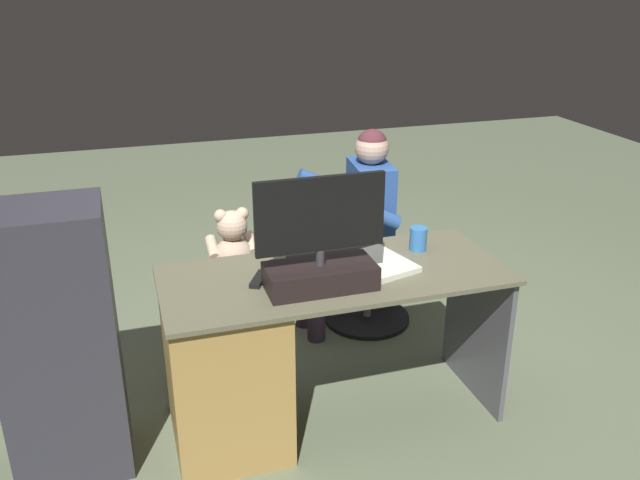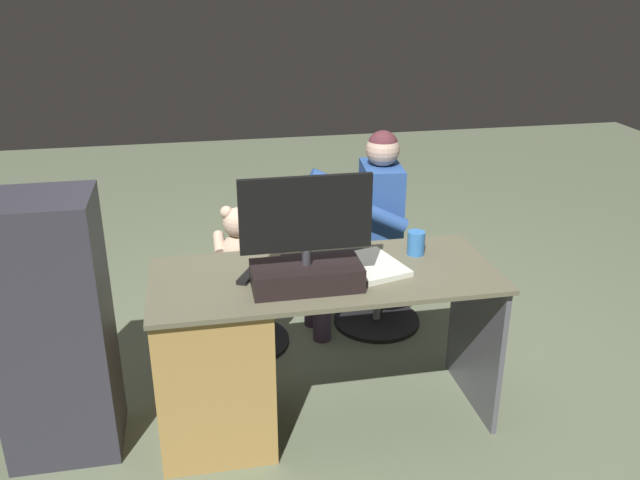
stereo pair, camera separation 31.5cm
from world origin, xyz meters
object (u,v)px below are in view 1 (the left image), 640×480
(cup, at_px, (418,239))
(tv_remote, at_px, (259,279))
(keyboard, at_px, (337,258))
(teddy_bear, at_px, (233,245))
(person, at_px, (356,216))
(desk, at_px, (246,357))
(monitor, at_px, (320,257))
(computer_mouse, at_px, (274,265))
(visitor_chair, at_px, (368,281))
(office_chair_teddy, at_px, (236,308))

(cup, bearing_deg, tv_remote, 7.73)
(keyboard, height_order, teddy_bear, teddy_bear)
(person, bearing_deg, desk, 45.14)
(teddy_bear, bearing_deg, monitor, 104.25)
(computer_mouse, xyz_separation_m, tv_remote, (0.09, 0.10, -0.01))
(monitor, xyz_separation_m, person, (-0.48, -0.89, -0.20))
(desk, height_order, visitor_chair, desk)
(desk, relative_size, teddy_bear, 4.02)
(cup, height_order, teddy_bear, cup)
(desk, distance_m, office_chair_teddy, 0.73)
(teddy_bear, bearing_deg, keyboard, 120.70)
(desk, distance_m, computer_mouse, 0.41)
(computer_mouse, relative_size, tv_remote, 0.64)
(monitor, xyz_separation_m, keyboard, (-0.15, -0.23, -0.12))
(desk, relative_size, keyboard, 3.47)
(desk, height_order, teddy_bear, teddy_bear)
(office_chair_teddy, bearing_deg, person, -173.80)
(monitor, bearing_deg, visitor_chair, -122.20)
(visitor_chair, bearing_deg, person, 6.20)
(person, bearing_deg, keyboard, 62.96)
(computer_mouse, xyz_separation_m, visitor_chair, (-0.70, -0.67, -0.49))
(computer_mouse, distance_m, teddy_bear, 0.62)
(cup, bearing_deg, office_chair_teddy, -38.01)
(computer_mouse, distance_m, visitor_chair, 1.09)
(monitor, xyz_separation_m, visitor_chair, (-0.57, -0.90, -0.61))
(computer_mouse, height_order, office_chair_teddy, computer_mouse)
(teddy_bear, bearing_deg, person, -174.86)
(keyboard, distance_m, teddy_bear, 0.71)
(teddy_bear, xyz_separation_m, person, (-0.69, -0.06, 0.06))
(tv_remote, distance_m, teddy_bear, 0.71)
(visitor_chair, bearing_deg, office_chair_teddy, 6.20)
(keyboard, bearing_deg, visitor_chair, -122.04)
(cup, xyz_separation_m, visitor_chair, (-0.03, -0.67, -0.53))
(desk, height_order, cup, cup)
(cup, relative_size, person, 0.09)
(tv_remote, distance_m, person, 1.04)
(keyboard, height_order, office_chair_teddy, keyboard)
(office_chair_teddy, bearing_deg, computer_mouse, 97.27)
(desk, xyz_separation_m, teddy_bear, (-0.08, -0.72, 0.22))
(monitor, distance_m, keyboard, 0.30)
(desk, relative_size, monitor, 2.80)
(keyboard, distance_m, computer_mouse, 0.28)
(teddy_bear, bearing_deg, desk, 83.36)
(computer_mouse, height_order, person, person)
(cup, bearing_deg, desk, 8.43)
(tv_remote, height_order, visitor_chair, tv_remote)
(computer_mouse, bearing_deg, teddy_bear, -82.88)
(monitor, distance_m, computer_mouse, 0.29)
(cup, distance_m, tv_remote, 0.77)
(tv_remote, height_order, teddy_bear, teddy_bear)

